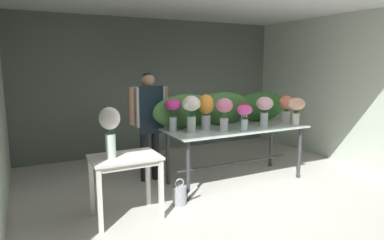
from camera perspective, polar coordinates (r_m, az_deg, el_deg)
ground_plane at (r=5.37m, az=1.40°, el=-9.70°), size 8.47×8.47×0.00m
wall_back at (r=6.83m, az=-6.30°, el=5.75°), size 5.49×0.12×2.64m
wall_right at (r=6.83m, az=22.23°, el=5.09°), size 0.12×3.97×2.64m
display_table_glass at (r=5.06m, az=7.51°, el=-2.62°), size 2.14×0.88×0.84m
side_table_white at (r=3.92m, az=-11.35°, el=-7.52°), size 0.77×0.54×0.74m
florist at (r=5.04m, az=-7.32°, el=0.84°), size 0.61×0.24×1.64m
foliage_backdrop at (r=5.28m, az=6.13°, el=2.00°), size 2.44×0.29×0.51m
vase_blush_tulips at (r=5.11m, az=12.30°, el=2.10°), size 0.25×0.25×0.46m
vase_coral_hydrangea at (r=5.56m, az=15.77°, el=2.26°), size 0.23×0.22×0.44m
vase_ivory_dahlias at (r=4.58m, az=-0.09°, el=1.89°), size 0.27×0.24×0.51m
vase_sunset_anemones at (r=4.79m, az=2.39°, el=1.83°), size 0.23×0.23×0.51m
vase_peach_lilies at (r=5.34m, az=17.34°, el=2.09°), size 0.28×0.27×0.43m
vase_fuchsia_stock at (r=4.76m, az=8.96°, el=1.10°), size 0.22×0.22×0.37m
vase_crimson_ranunculus at (r=5.15m, az=8.89°, el=1.36°), size 0.17×0.17×0.35m
vase_magenta_roses at (r=4.65m, az=-3.24°, el=1.69°), size 0.24×0.23×0.46m
vase_rosy_peonies at (r=4.71m, az=5.51°, el=1.76°), size 0.24×0.24×0.47m
vase_white_roses_tall at (r=3.77m, az=-13.86°, el=-1.02°), size 0.23×0.23×0.57m
watering_can at (r=4.36m, az=-2.08°, el=-12.62°), size 0.35×0.18×0.34m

